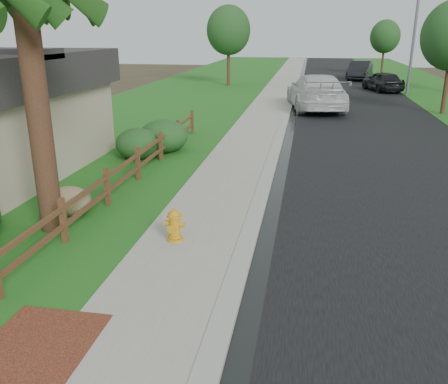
% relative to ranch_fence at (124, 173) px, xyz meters
% --- Properties ---
extents(ground, '(120.00, 120.00, 0.00)m').
position_rel_ranch_fence_xyz_m(ground, '(3.60, -6.40, -0.62)').
color(ground, '#392E1F').
extents(road, '(8.00, 90.00, 0.02)m').
position_rel_ranch_fence_xyz_m(road, '(8.20, 28.60, -0.61)').
color(road, black).
rests_on(road, ground).
extents(curb, '(0.40, 90.00, 0.12)m').
position_rel_ranch_fence_xyz_m(curb, '(4.00, 28.60, -0.56)').
color(curb, '#9C978E').
rests_on(curb, ground).
extents(wet_gutter, '(0.50, 90.00, 0.00)m').
position_rel_ranch_fence_xyz_m(wet_gutter, '(4.35, 28.60, -0.60)').
color(wet_gutter, black).
rests_on(wet_gutter, road).
extents(sidewalk, '(2.20, 90.00, 0.10)m').
position_rel_ranch_fence_xyz_m(sidewalk, '(2.70, 28.60, -0.57)').
color(sidewalk, gray).
rests_on(sidewalk, ground).
extents(grass_strip, '(1.60, 90.00, 0.06)m').
position_rel_ranch_fence_xyz_m(grass_strip, '(0.80, 28.60, -0.59)').
color(grass_strip, '#225819').
rests_on(grass_strip, ground).
extents(lawn_near, '(9.00, 90.00, 0.04)m').
position_rel_ranch_fence_xyz_m(lawn_near, '(-4.40, 28.60, -0.60)').
color(lawn_near, '#225819').
rests_on(lawn_near, ground).
extents(verge_far, '(6.00, 90.00, 0.04)m').
position_rel_ranch_fence_xyz_m(verge_far, '(15.10, 28.60, -0.60)').
color(verge_far, '#225819').
rests_on(verge_far, ground).
extents(brick_patch, '(1.60, 2.40, 0.11)m').
position_rel_ranch_fence_xyz_m(brick_patch, '(1.40, -7.40, -0.56)').
color(brick_patch, maroon).
rests_on(brick_patch, ground).
extents(ranch_fence, '(0.12, 16.92, 1.10)m').
position_rel_ranch_fence_xyz_m(ranch_fence, '(0.00, 0.00, 0.00)').
color(ranch_fence, '#452517').
rests_on(ranch_fence, ground).
extents(fire_hydrant, '(0.51, 0.41, 0.77)m').
position_rel_ranch_fence_xyz_m(fire_hydrant, '(2.41, -3.17, -0.16)').
color(fire_hydrant, gold).
rests_on(fire_hydrant, sidewalk).
extents(white_suv, '(3.96, 7.49, 2.07)m').
position_rel_ranch_fence_xyz_m(white_suv, '(5.60, 16.78, 0.44)').
color(white_suv, silver).
rests_on(white_suv, road).
extents(dark_car_mid, '(3.05, 4.84, 1.54)m').
position_rel_ranch_fence_xyz_m(dark_car_mid, '(10.80, 26.75, 0.17)').
color(dark_car_mid, black).
rests_on(dark_car_mid, road).
extents(dark_car_far, '(2.98, 5.54, 1.73)m').
position_rel_ranch_fence_xyz_m(dark_car_far, '(9.90, 35.93, 0.27)').
color(dark_car_far, black).
rests_on(dark_car_far, road).
extents(streetlight, '(2.33, 0.43, 10.08)m').
position_rel_ranch_fence_xyz_m(streetlight, '(12.11, 24.64, 5.09)').
color(streetlight, slate).
rests_on(streetlight, ground).
extents(boulder, '(1.35, 1.15, 0.77)m').
position_rel_ranch_fence_xyz_m(boulder, '(-0.73, -1.92, -0.23)').
color(boulder, brown).
rests_on(boulder, ground).
extents(shrub_c, '(1.72, 1.72, 1.15)m').
position_rel_ranch_fence_xyz_m(shrub_c, '(-0.95, 3.79, -0.04)').
color(shrub_c, '#18441F').
rests_on(shrub_c, ground).
extents(shrub_d, '(2.10, 2.10, 1.28)m').
position_rel_ranch_fence_xyz_m(shrub_d, '(-0.30, 4.93, 0.02)').
color(shrub_d, '#18441F').
rests_on(shrub_d, ground).
extents(tree_mid_left, '(3.67, 3.67, 6.56)m').
position_rel_ranch_fence_xyz_m(tree_mid_left, '(-1.70, 28.62, 3.91)').
color(tree_mid_left, '#342015').
rests_on(tree_mid_left, ground).
extents(tree_far_right, '(3.04, 3.04, 5.60)m').
position_rel_ranch_fence_xyz_m(tree_far_right, '(12.60, 40.88, 3.30)').
color(tree_far_right, '#342015').
rests_on(tree_far_right, ground).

